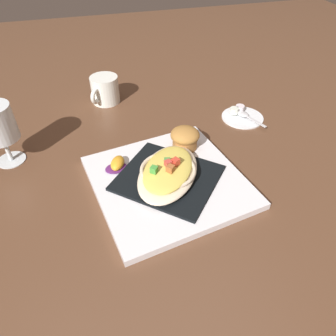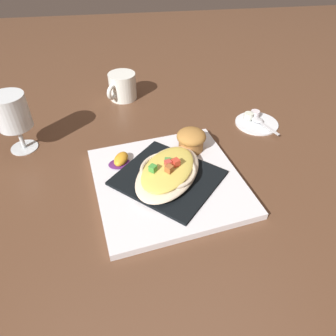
# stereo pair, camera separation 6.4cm
# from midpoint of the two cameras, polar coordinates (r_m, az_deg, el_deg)

# --- Properties ---
(ground_plane) EXTENTS (2.60, 2.60, 0.00)m
(ground_plane) POSITION_cam_midpoint_polar(r_m,az_deg,el_deg) (0.67, -2.73, -3.06)
(ground_plane) COLOR brown
(square_plate) EXTENTS (0.34, 0.34, 0.02)m
(square_plate) POSITION_cam_midpoint_polar(r_m,az_deg,el_deg) (0.66, -2.75, -2.58)
(square_plate) COLOR white
(square_plate) RESTS_ON ground_plane
(folded_napkin) EXTENTS (0.26, 0.26, 0.01)m
(folded_napkin) POSITION_cam_midpoint_polar(r_m,az_deg,el_deg) (0.65, -2.78, -1.90)
(folded_napkin) COLOR black
(folded_napkin) RESTS_ON square_plate
(gratin_dish) EXTENTS (0.20, 0.22, 0.04)m
(gratin_dish) POSITION_cam_midpoint_polar(r_m,az_deg,el_deg) (0.64, -2.84, -0.68)
(gratin_dish) COLOR beige
(gratin_dish) RESTS_ON folded_napkin
(muffin) EXTENTS (0.07, 0.07, 0.05)m
(muffin) POSITION_cam_midpoint_polar(r_m,az_deg,el_deg) (0.72, 0.57, 5.41)
(muffin) COLOR #A86D35
(muffin) RESTS_ON square_plate
(orange_garnish) EXTENTS (0.05, 0.05, 0.02)m
(orange_garnish) POSITION_cam_midpoint_polar(r_m,az_deg,el_deg) (0.69, -11.81, 0.53)
(orange_garnish) COLOR #54215E
(orange_garnish) RESTS_ON square_plate
(coffee_mug) EXTENTS (0.09, 0.10, 0.08)m
(coffee_mug) POSITION_cam_midpoint_polar(r_m,az_deg,el_deg) (0.96, -13.27, 13.34)
(coffee_mug) COLOR white
(coffee_mug) RESTS_ON ground_plane
(creamer_saucer) EXTENTS (0.11, 0.11, 0.01)m
(creamer_saucer) POSITION_cam_midpoint_polar(r_m,az_deg,el_deg) (0.89, 11.36, 9.02)
(creamer_saucer) COLOR white
(creamer_saucer) RESTS_ON ground_plane
(spoon) EXTENTS (0.05, 0.10, 0.01)m
(spoon) POSITION_cam_midpoint_polar(r_m,az_deg,el_deg) (0.88, 11.69, 9.33)
(spoon) COLOR silver
(spoon) RESTS_ON creamer_saucer
(creamer_cup_0) EXTENTS (0.02, 0.02, 0.02)m
(creamer_cup_0) POSITION_cam_midpoint_polar(r_m,az_deg,el_deg) (0.90, 10.92, 10.53)
(creamer_cup_0) COLOR white
(creamer_cup_0) RESTS_ON creamer_saucer
(creamer_cup_1) EXTENTS (0.02, 0.02, 0.02)m
(creamer_cup_1) POSITION_cam_midpoint_polar(r_m,az_deg,el_deg) (0.89, 9.90, 10.13)
(creamer_cup_1) COLOR white
(creamer_cup_1) RESTS_ON creamer_saucer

